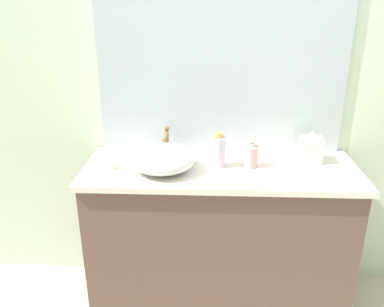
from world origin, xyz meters
TOP-DOWN VIEW (x-y plane):
  - bathroom_wall_rear at (0.00, 0.73)m, footprint 6.00×0.06m
  - vanity_counter at (-0.06, 0.43)m, footprint 1.40×0.51m
  - wall_mirror_panel at (-0.06, 0.69)m, footprint 1.32×0.01m
  - sink_basin at (-0.35, 0.39)m, footprint 0.33×0.33m
  - faucet at (-0.35, 0.57)m, footprint 0.03×0.15m
  - soap_dispenser at (0.10, 0.45)m, footprint 0.07×0.07m
  - lotion_bottle at (-0.07, 0.44)m, footprint 0.07×0.07m
  - tissue_box at (0.42, 0.54)m, footprint 0.12×0.12m
  - candle_jar at (-0.61, 0.39)m, footprint 0.05×0.05m

SIDE VIEW (x-z plane):
  - vanity_counter at x=-0.06m, z-range 0.00..0.85m
  - candle_jar at x=-0.61m, z-range 0.85..0.89m
  - sink_basin at x=-0.35m, z-range 0.85..0.97m
  - soap_dispenser at x=0.10m, z-range 0.83..1.00m
  - tissue_box at x=0.42m, z-range 0.83..1.00m
  - lotion_bottle at x=-0.07m, z-range 0.84..1.02m
  - faucet at x=-0.35m, z-range 0.86..1.03m
  - bathroom_wall_rear at x=0.00m, z-range 0.00..2.60m
  - wall_mirror_panel at x=-0.06m, z-range 0.85..1.87m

